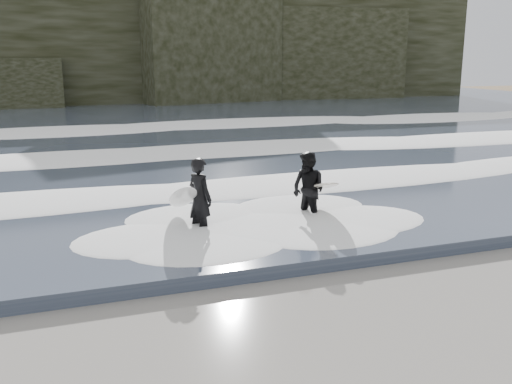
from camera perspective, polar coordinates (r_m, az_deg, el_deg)
ground at (r=8.66m, az=10.08°, el=-15.77°), size 120.00×120.00×0.00m
sea at (r=35.95m, az=-13.29°, el=6.66°), size 90.00×52.00×0.30m
headland at (r=52.66m, az=-15.75°, el=13.87°), size 70.00×9.00×10.00m
foam_near at (r=16.43m, az=-5.39°, el=0.05°), size 60.00×3.20×0.20m
foam_mid at (r=23.15m, az=-9.66°, el=3.89°), size 60.00×4.00×0.24m
foam_far at (r=31.97m, az=-12.50°, el=6.43°), size 60.00×4.80×0.30m
surfer_left at (r=13.32m, az=-5.99°, el=-0.62°), size 1.17×2.19×1.93m
surfer_right at (r=14.28m, az=5.41°, el=0.27°), size 1.46×2.17×1.89m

